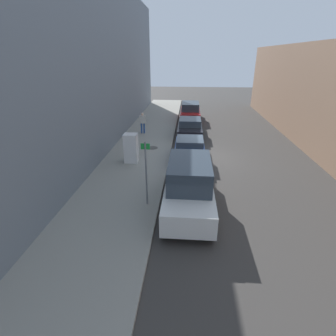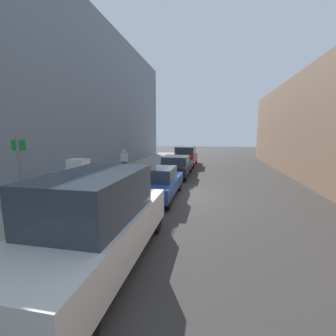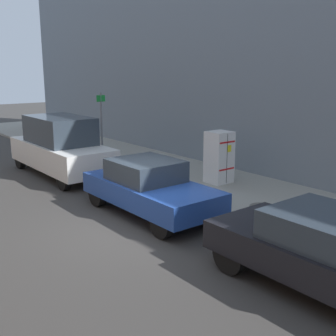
# 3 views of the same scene
# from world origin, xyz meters

# --- Properties ---
(ground_plane) EXTENTS (80.00, 80.00, 0.00)m
(ground_plane) POSITION_xyz_m (0.00, 0.00, 0.00)
(ground_plane) COLOR #383533
(sidewalk_slab) EXTENTS (3.99, 44.00, 0.12)m
(sidewalk_slab) POSITION_xyz_m (-3.96, 0.00, 0.06)
(sidewalk_slab) COLOR gray
(sidewalk_slab) RESTS_ON ground
(building_facade_near) EXTENTS (2.29, 39.60, 10.92)m
(building_facade_near) POSITION_xyz_m (-7.10, 0.00, 5.46)
(building_facade_near) COLOR slate
(building_facade_near) RESTS_ON ground
(discarded_refrigerator) EXTENTS (0.75, 0.71, 1.69)m
(discarded_refrigerator) POSITION_xyz_m (-4.14, -1.31, 0.97)
(discarded_refrigerator) COLOR white
(discarded_refrigerator) RESTS_ON sidewalk_slab
(manhole_cover) EXTENTS (0.70, 0.70, 0.02)m
(manhole_cover) POSITION_xyz_m (-3.24, 1.26, 0.13)
(manhole_cover) COLOR #47443F
(manhole_cover) RESTS_ON sidewalk_slab
(street_sign_post) EXTENTS (0.36, 0.07, 2.76)m
(street_sign_post) POSITION_xyz_m (-2.48, -6.01, 1.66)
(street_sign_post) COLOR slate
(street_sign_post) RESTS_ON sidewalk_slab
(parked_van_white) EXTENTS (1.90, 5.07, 2.13)m
(parked_van_white) POSITION_xyz_m (-0.74, -5.95, 1.05)
(parked_van_white) COLOR silver
(parked_van_white) RESTS_ON ground
(parked_hatchback_blue) EXTENTS (1.78, 4.13, 1.44)m
(parked_hatchback_blue) POSITION_xyz_m (-0.74, -0.51, 0.73)
(parked_hatchback_blue) COLOR #23479E
(parked_hatchback_blue) RESTS_ON ground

